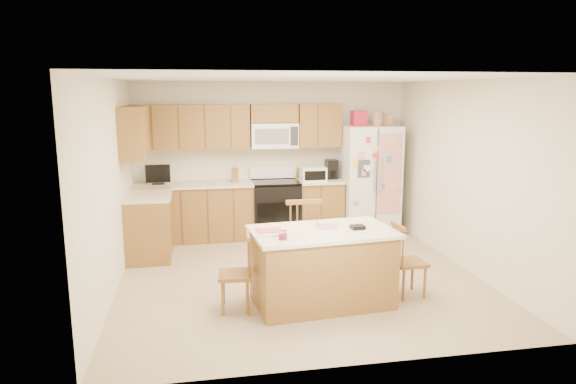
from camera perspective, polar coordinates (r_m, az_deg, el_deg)
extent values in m
plane|color=#957B5F|center=(6.72, 1.22, -9.32)|extent=(4.50, 4.50, 0.00)
cube|color=beige|center=(8.59, -1.76, 3.76)|extent=(4.50, 0.10, 2.50)
cube|color=beige|center=(4.27, 7.36, -3.85)|extent=(4.50, 0.10, 2.50)
cube|color=beige|center=(6.35, -19.06, 0.55)|extent=(0.10, 4.50, 2.50)
cube|color=beige|center=(7.19, 19.12, 1.72)|extent=(0.10, 4.50, 2.50)
cube|color=white|center=(6.31, 1.31, 12.50)|extent=(4.50, 4.50, 0.04)
cube|color=brown|center=(8.34, -10.39, -2.29)|extent=(1.87, 0.60, 0.88)
cube|color=brown|center=(8.58, 3.46, -1.76)|extent=(0.72, 0.60, 0.88)
cube|color=brown|center=(7.62, -15.16, -3.78)|extent=(0.60, 0.95, 0.88)
cube|color=beige|center=(8.24, -10.50, 0.80)|extent=(1.87, 0.64, 0.04)
cube|color=beige|center=(8.48, 3.51, 1.26)|extent=(0.72, 0.64, 0.04)
cube|color=beige|center=(7.52, -15.26, -0.38)|extent=(0.64, 0.95, 0.04)
cube|color=brown|center=(8.28, -10.79, 7.12)|extent=(1.85, 0.33, 0.70)
cube|color=brown|center=(8.52, 3.42, 7.40)|extent=(0.70, 0.33, 0.70)
cube|color=brown|center=(8.36, -1.62, 8.75)|extent=(0.76, 0.33, 0.29)
cube|color=brown|center=(7.41, -16.74, 6.41)|extent=(0.33, 0.95, 0.70)
cube|color=brown|center=(8.13, -14.88, 6.88)|extent=(0.02, 0.01, 0.66)
cube|color=brown|center=(8.07, -14.54, -2.92)|extent=(0.02, 0.01, 0.84)
cube|color=brown|center=(8.11, -12.04, 7.00)|extent=(0.02, 0.01, 0.66)
cube|color=brown|center=(8.05, -11.70, -2.83)|extent=(0.02, 0.01, 0.84)
cube|color=brown|center=(8.11, -9.19, 7.10)|extent=(0.02, 0.01, 0.66)
cube|color=brown|center=(8.05, -8.85, -2.73)|extent=(0.02, 0.01, 0.84)
cube|color=brown|center=(8.13, -6.35, 7.18)|extent=(0.01, 0.01, 0.66)
cube|color=brown|center=(8.07, -6.01, -2.63)|extent=(0.01, 0.01, 0.84)
cube|color=brown|center=(8.34, 3.36, 7.32)|extent=(0.01, 0.01, 0.66)
cube|color=brown|center=(8.29, 3.69, -2.23)|extent=(0.01, 0.01, 0.84)
cube|color=white|center=(8.36, -1.58, 6.32)|extent=(0.76, 0.38, 0.40)
cube|color=slate|center=(8.16, -1.79, 6.20)|extent=(0.54, 0.01, 0.24)
cube|color=#262626|center=(8.22, 0.70, 6.24)|extent=(0.12, 0.01, 0.30)
cube|color=brown|center=(8.25, -5.91, 1.86)|extent=(0.10, 0.14, 0.22)
cube|color=black|center=(8.29, -14.21, 0.91)|extent=(0.18, 0.12, 0.02)
cube|color=black|center=(8.26, -14.26, 2.01)|extent=(0.38, 0.03, 0.28)
cube|color=#AE6204|center=(8.52, 2.33, 2.06)|extent=(0.35, 0.22, 0.18)
cube|color=white|center=(8.29, 2.82, 1.99)|extent=(0.40, 0.28, 0.23)
cube|color=black|center=(8.16, 3.04, 1.84)|extent=(0.34, 0.01, 0.15)
cube|color=black|center=(8.57, 4.86, 2.56)|extent=(0.18, 0.22, 0.32)
cylinder|color=black|center=(8.51, 4.98, 2.02)|extent=(0.12, 0.12, 0.12)
cube|color=black|center=(8.42, -1.41, -1.99)|extent=(0.76, 0.64, 0.88)
cube|color=black|center=(8.11, -1.05, -2.64)|extent=(0.68, 0.01, 0.42)
cube|color=black|center=(8.33, -1.42, 1.13)|extent=(0.76, 0.64, 0.03)
cube|color=white|center=(8.56, -1.70, 2.25)|extent=(0.76, 0.10, 0.20)
cube|color=white|center=(8.66, 8.96, 1.34)|extent=(0.90, 0.75, 1.80)
cube|color=#4C4C4C|center=(8.30, 9.82, 0.90)|extent=(0.02, 0.01, 1.75)
cube|color=silver|center=(8.24, 9.59, 1.89)|extent=(0.02, 0.03, 0.55)
cube|color=silver|center=(8.27, 10.24, 1.91)|extent=(0.02, 0.03, 0.55)
cube|color=#3F3F44|center=(8.19, 8.43, 2.58)|extent=(0.20, 0.01, 0.28)
cube|color=#D84C59|center=(8.35, 11.15, 1.96)|extent=(0.42, 0.01, 1.30)
cube|color=#BE1B36|center=(8.48, 7.88, 8.11)|extent=(0.22, 0.22, 0.24)
cylinder|color=#A07558|center=(8.53, 9.92, 8.00)|extent=(0.18, 0.18, 0.22)
cube|color=tan|center=(8.72, 10.74, 7.91)|extent=(0.18, 0.20, 0.18)
cube|color=brown|center=(5.79, 3.80, -8.49)|extent=(1.55, 0.96, 0.81)
cube|color=beige|center=(5.66, 3.85, -4.43)|extent=(1.63, 1.05, 0.04)
cylinder|color=#BE1B36|center=(5.29, -0.57, -4.95)|extent=(0.08, 0.08, 0.06)
cylinder|color=white|center=(5.29, -0.57, -4.79)|extent=(0.09, 0.09, 0.09)
cube|color=beige|center=(5.75, 4.31, -3.62)|extent=(0.21, 0.17, 0.07)
cube|color=black|center=(5.74, 7.73, -3.89)|extent=(0.16, 0.13, 0.04)
cube|color=white|center=(5.48, -2.47, -4.65)|extent=(0.32, 0.27, 0.01)
cube|color=#D84C4C|center=(5.56, -2.17, -4.28)|extent=(0.28, 0.22, 0.01)
cylinder|color=white|center=(5.38, 1.59, -4.96)|extent=(0.13, 0.06, 0.01)
cube|color=brown|center=(5.65, -5.93, -9.14)|extent=(0.38, 0.40, 0.04)
cylinder|color=brown|center=(5.87, -7.19, -10.57)|extent=(0.03, 0.03, 0.38)
cylinder|color=brown|center=(5.59, -7.27, -11.70)|extent=(0.03, 0.03, 0.38)
cylinder|color=brown|center=(5.86, -4.57, -10.52)|extent=(0.03, 0.03, 0.38)
cylinder|color=brown|center=(5.59, -4.50, -11.65)|extent=(0.03, 0.03, 0.38)
cylinder|color=brown|center=(5.70, -4.46, -6.50)|extent=(0.02, 0.02, 0.42)
cylinder|color=brown|center=(5.64, -4.44, -6.70)|extent=(0.02, 0.02, 0.42)
cylinder|color=brown|center=(5.57, -4.42, -6.91)|extent=(0.02, 0.02, 0.42)
cylinder|color=brown|center=(5.51, -4.41, -7.12)|extent=(0.02, 0.02, 0.42)
cylinder|color=brown|center=(5.45, -4.39, -7.33)|extent=(0.02, 0.02, 0.42)
cube|color=brown|center=(5.51, -4.46, -4.82)|extent=(0.06, 0.35, 0.04)
cube|color=brown|center=(6.48, 1.45, -5.51)|extent=(0.47, 0.45, 0.05)
cylinder|color=brown|center=(6.75, 2.76, -7.13)|extent=(0.04, 0.04, 0.47)
cylinder|color=brown|center=(6.69, -0.40, -7.29)|extent=(0.04, 0.04, 0.47)
cylinder|color=brown|center=(6.44, 3.35, -8.02)|extent=(0.04, 0.04, 0.47)
cylinder|color=brown|center=(6.38, 0.04, -8.21)|extent=(0.04, 0.04, 0.47)
cylinder|color=brown|center=(6.26, 3.25, -3.42)|extent=(0.02, 0.02, 0.53)
cylinder|color=brown|center=(6.25, 2.51, -3.45)|extent=(0.02, 0.02, 0.53)
cylinder|color=brown|center=(6.23, 1.77, -3.48)|extent=(0.02, 0.02, 0.53)
cylinder|color=brown|center=(6.22, 1.02, -3.51)|extent=(0.02, 0.02, 0.53)
cylinder|color=brown|center=(6.20, 0.27, -3.54)|extent=(0.02, 0.02, 0.53)
cube|color=brown|center=(6.17, 1.78, -1.11)|extent=(0.44, 0.06, 0.05)
cube|color=brown|center=(6.16, 13.28, -7.63)|extent=(0.38, 0.39, 0.04)
cylinder|color=brown|center=(6.17, 14.95, -9.76)|extent=(0.03, 0.03, 0.38)
cylinder|color=brown|center=(6.41, 13.64, -8.87)|extent=(0.03, 0.03, 0.38)
cylinder|color=brown|center=(6.05, 12.71, -10.07)|extent=(0.03, 0.03, 0.38)
cylinder|color=brown|center=(6.30, 11.47, -9.15)|extent=(0.03, 0.03, 0.38)
cylinder|color=brown|center=(5.91, 12.66, -6.06)|extent=(0.02, 0.02, 0.42)
cylinder|color=brown|center=(5.97, 12.37, -5.88)|extent=(0.02, 0.02, 0.42)
cylinder|color=brown|center=(6.03, 12.09, -5.71)|extent=(0.02, 0.02, 0.42)
cylinder|color=brown|center=(6.08, 11.82, -5.53)|extent=(0.02, 0.02, 0.42)
cylinder|color=brown|center=(6.14, 11.55, -5.37)|extent=(0.02, 0.02, 0.42)
cube|color=brown|center=(5.97, 12.17, -3.75)|extent=(0.06, 0.36, 0.04)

